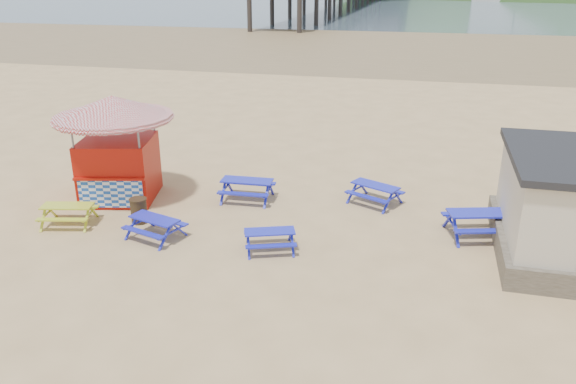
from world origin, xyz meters
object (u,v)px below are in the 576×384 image
(picnic_table_blue_b, at_px, (375,194))
(picnic_table_yellow, at_px, (69,215))
(ice_cream_kiosk, at_px, (116,135))
(picnic_table_blue_a, at_px, (247,190))
(litter_bin, at_px, (139,210))

(picnic_table_blue_b, relative_size, picnic_table_yellow, 1.13)
(picnic_table_yellow, xyz_separation_m, ice_cream_kiosk, (0.47, 2.67, 2.09))
(picnic_table_blue_a, distance_m, picnic_table_blue_b, 4.73)
(picnic_table_blue_a, xyz_separation_m, ice_cream_kiosk, (-4.68, -0.91, 2.05))
(picnic_table_blue_a, relative_size, litter_bin, 2.28)
(picnic_table_yellow, distance_m, ice_cream_kiosk, 3.43)
(picnic_table_blue_a, relative_size, picnic_table_yellow, 1.02)
(picnic_table_yellow, bearing_deg, litter_bin, 4.91)
(litter_bin, bearing_deg, ice_cream_kiosk, 132.12)
(picnic_table_blue_b, relative_size, ice_cream_kiosk, 0.42)
(litter_bin, bearing_deg, picnic_table_blue_a, 44.22)
(picnic_table_blue_b, relative_size, litter_bin, 2.53)
(picnic_table_blue_b, xyz_separation_m, litter_bin, (-7.59, -3.66, 0.07))
(picnic_table_yellow, xyz_separation_m, litter_bin, (2.23, 0.73, 0.09))
(picnic_table_blue_a, relative_size, picnic_table_blue_b, 0.90)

